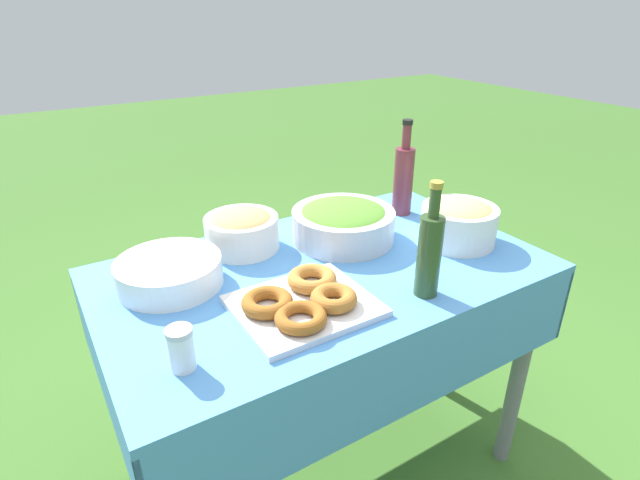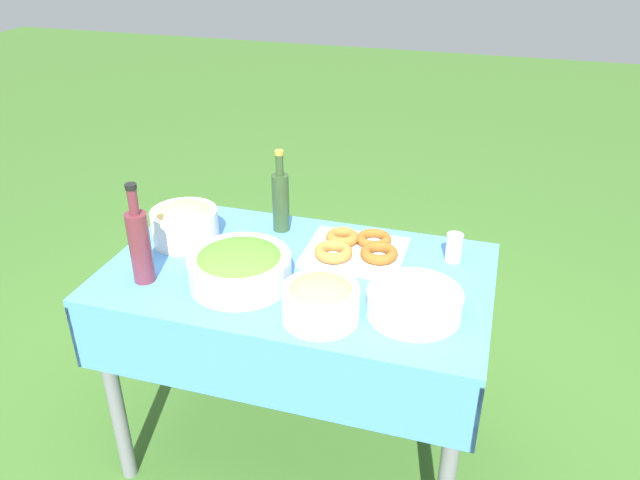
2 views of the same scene
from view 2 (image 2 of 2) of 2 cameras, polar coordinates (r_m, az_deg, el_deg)
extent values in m
plane|color=#3D6B28|center=(2.43, -1.73, -18.23)|extent=(14.00, 14.00, 0.00)
cube|color=#4C8CD1|center=(1.95, -2.05, -3.07)|extent=(1.19, 0.71, 0.02)
cube|color=#4C8CD1|center=(1.76, -5.66, -12.18)|extent=(1.19, 0.01, 0.22)
cube|color=#4C8CD1|center=(2.30, 0.76, -1.29)|extent=(1.19, 0.01, 0.22)
cube|color=#4C8CD1|center=(2.25, -16.40, -3.32)|extent=(0.01, 0.71, 0.22)
cube|color=#4C8CD1|center=(1.95, 14.93, -8.66)|extent=(0.01, 0.71, 0.22)
cylinder|color=slate|center=(2.18, -18.31, -13.20)|extent=(0.05, 0.05, 0.73)
cylinder|color=slate|center=(1.90, 11.61, -19.92)|extent=(0.05, 0.05, 0.73)
cylinder|color=slate|center=(2.57, -11.22, -5.10)|extent=(0.05, 0.05, 0.73)
cylinder|color=slate|center=(2.33, 13.26, -9.27)|extent=(0.05, 0.05, 0.73)
cylinder|color=silver|center=(1.87, -7.34, -2.71)|extent=(0.31, 0.31, 0.09)
ellipsoid|color=#51892D|center=(1.86, -7.40, -1.86)|extent=(0.27, 0.27, 0.07)
cylinder|color=white|center=(2.13, -12.23, 1.27)|extent=(0.22, 0.22, 0.11)
ellipsoid|color=tan|center=(2.12, -12.35, 2.28)|extent=(0.19, 0.19, 0.07)
cube|color=silver|center=(2.03, 3.24, -1.15)|extent=(0.32, 0.27, 0.02)
torus|color=#93561E|center=(1.98, 5.42, -1.21)|extent=(0.14, 0.14, 0.03)
torus|color=#93561E|center=(2.07, 4.95, 0.10)|extent=(0.12, 0.12, 0.03)
torus|color=#B27533|center=(1.98, 1.23, -1.09)|extent=(0.17, 0.17, 0.04)
torus|color=#A36628|center=(2.06, 2.05, 0.25)|extent=(0.15, 0.15, 0.04)
cylinder|color=white|center=(1.77, 8.53, -6.51)|extent=(0.26, 0.26, 0.01)
cylinder|color=white|center=(1.76, 8.56, -6.19)|extent=(0.26, 0.26, 0.01)
cylinder|color=white|center=(1.75, 8.59, -5.87)|extent=(0.26, 0.26, 0.01)
cylinder|color=white|center=(1.75, 8.62, -5.54)|extent=(0.26, 0.26, 0.01)
cylinder|color=white|center=(1.74, 8.65, -5.22)|extent=(0.26, 0.26, 0.01)
cylinder|color=white|center=(1.73, 8.68, -4.89)|extent=(0.26, 0.26, 0.01)
cylinder|color=#2D4723|center=(2.14, -3.61, 3.42)|extent=(0.06, 0.06, 0.21)
cylinder|color=#2D4723|center=(2.09, -3.73, 6.86)|extent=(0.03, 0.03, 0.07)
cylinder|color=#A58C33|center=(2.07, -3.76, 7.97)|extent=(0.03, 0.03, 0.02)
cylinder|color=maroon|center=(1.92, -16.10, -0.69)|extent=(0.06, 0.06, 0.22)
cylinder|color=maroon|center=(1.85, -16.73, 3.39)|extent=(0.03, 0.03, 0.08)
cylinder|color=black|center=(1.83, -16.93, 4.71)|extent=(0.03, 0.03, 0.02)
cylinder|color=white|center=(1.70, 0.06, -5.84)|extent=(0.21, 0.21, 0.10)
ellipsoid|color=tan|center=(1.69, 0.06, -4.86)|extent=(0.19, 0.19, 0.07)
cylinder|color=white|center=(2.02, 12.13, -0.83)|extent=(0.05, 0.05, 0.08)
cylinder|color=silver|center=(2.00, 12.26, 0.34)|extent=(0.05, 0.05, 0.01)
camera|label=1|loc=(2.60, 19.71, 19.28)|focal=28.00mm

